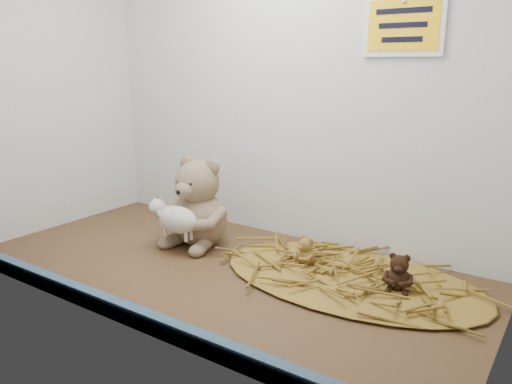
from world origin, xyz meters
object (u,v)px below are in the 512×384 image
Objects in this scene: main_teddy at (199,201)px; toy_lamb at (178,219)px; mini_teddy_tan at (306,249)px; mini_teddy_brown at (399,271)px.

main_teddy is 1.57× the size of toy_lamb.
mini_teddy_tan is (31.46, 9.53, -4.24)cm from toy_lamb.
mini_teddy_brown is (53.89, 0.14, -6.60)cm from main_teddy.
mini_teddy_tan is at bearing 0.46° from main_teddy.
main_teddy is 2.97× the size of mini_teddy_brown.
toy_lamb is 2.18× the size of mini_teddy_tan.
mini_teddy_brown reaches higher than mini_teddy_tan.
toy_lamb reaches higher than mini_teddy_tan.
main_teddy is 54.29cm from mini_teddy_brown.
toy_lamb is at bearing -91.55° from main_teddy.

